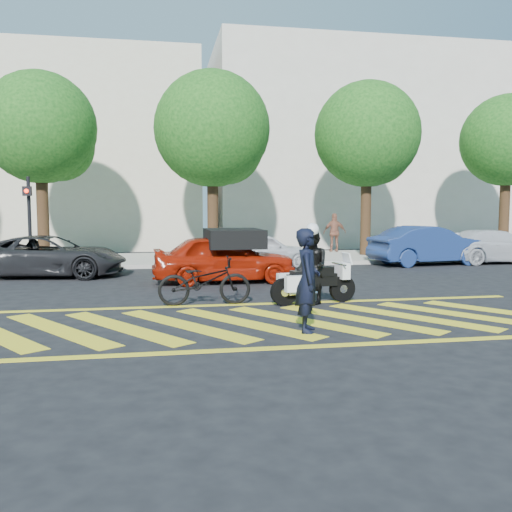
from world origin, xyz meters
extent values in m
plane|color=black|center=(0.00, 0.00, 0.00)|extent=(90.00, 90.00, 0.00)
cube|color=#9E998E|center=(0.00, 12.00, 0.07)|extent=(60.00, 5.00, 0.15)
cube|color=yellow|center=(-3.90, 0.00, 0.00)|extent=(2.43, 3.21, 0.01)
cube|color=yellow|center=(-2.80, 0.00, 0.00)|extent=(2.43, 3.21, 0.01)
cube|color=yellow|center=(-1.70, 0.00, 0.00)|extent=(2.43, 3.21, 0.01)
cube|color=yellow|center=(-0.60, 0.00, 0.00)|extent=(2.43, 3.21, 0.01)
cube|color=yellow|center=(0.50, 0.00, 0.00)|extent=(2.43, 3.21, 0.01)
cube|color=yellow|center=(1.60, 0.00, 0.00)|extent=(2.43, 3.21, 0.01)
cube|color=yellow|center=(2.70, 0.00, 0.00)|extent=(2.43, 3.21, 0.01)
cube|color=yellow|center=(3.80, 0.00, 0.00)|extent=(2.43, 3.21, 0.01)
cube|color=yellow|center=(4.90, 0.00, 0.00)|extent=(2.43, 3.21, 0.01)
cube|color=yellow|center=(0.00, -1.90, 0.00)|extent=(12.00, 0.20, 0.01)
cube|color=yellow|center=(0.00, 1.90, 0.00)|extent=(12.00, 0.20, 0.01)
cube|color=beige|center=(-8.00, 21.00, 5.00)|extent=(16.00, 8.00, 10.00)
cube|color=beige|center=(9.00, 21.00, 5.50)|extent=(16.00, 8.00, 11.00)
cylinder|color=black|center=(-6.50, 12.00, 2.00)|extent=(0.44, 0.44, 4.00)
sphere|color=#124413|center=(-6.50, 12.00, 5.16)|extent=(4.20, 4.20, 4.20)
sphere|color=#124413|center=(-5.90, 12.30, 4.53)|extent=(2.73, 2.73, 2.73)
cylinder|color=black|center=(0.00, 12.00, 2.00)|extent=(0.44, 0.44, 4.00)
sphere|color=#124413|center=(0.00, 12.00, 5.26)|extent=(4.60, 4.60, 4.60)
sphere|color=#124413|center=(0.60, 12.30, 4.58)|extent=(2.99, 2.99, 2.99)
cylinder|color=black|center=(6.50, 12.00, 2.00)|extent=(0.44, 0.44, 4.00)
sphere|color=#124413|center=(6.50, 12.00, 5.21)|extent=(4.40, 4.40, 4.40)
sphere|color=#124413|center=(7.10, 12.30, 4.55)|extent=(2.86, 2.86, 2.86)
cylinder|color=black|center=(13.00, 12.00, 2.00)|extent=(0.44, 0.44, 4.00)
sphere|color=#124413|center=(13.00, 12.00, 5.10)|extent=(4.00, 4.00, 4.00)
cylinder|color=black|center=(-6.50, 9.80, 1.60)|extent=(0.12, 0.12, 3.20)
cube|color=black|center=(-6.50, 9.60, 2.70)|extent=(0.28, 0.18, 0.32)
sphere|color=#FF260C|center=(-6.50, 9.50, 2.70)|extent=(0.14, 0.14, 0.14)
imported|color=black|center=(0.36, -0.90, 0.90)|extent=(0.59, 0.74, 1.79)
imported|color=black|center=(-1.17, 2.00, 0.53)|extent=(2.04, 0.72, 1.07)
cylinder|color=black|center=(0.54, 1.63, 0.30)|extent=(0.62, 0.22, 0.61)
cylinder|color=silver|center=(0.54, 1.63, 0.30)|extent=(0.20, 0.17, 0.18)
cylinder|color=black|center=(1.95, 1.85, 0.30)|extent=(0.62, 0.22, 0.61)
cylinder|color=silver|center=(1.95, 1.85, 0.30)|extent=(0.20, 0.17, 0.18)
cube|color=black|center=(1.20, 1.73, 0.53)|extent=(1.17, 0.42, 0.28)
cube|color=black|center=(1.47, 1.78, 0.72)|extent=(0.45, 0.34, 0.20)
cube|color=black|center=(0.97, 1.70, 0.70)|extent=(0.55, 0.39, 0.11)
cube|color=silver|center=(1.95, 1.85, 0.72)|extent=(0.26, 0.41, 0.37)
cube|color=silver|center=(0.64, 1.89, 0.50)|extent=(0.43, 0.23, 0.35)
cube|color=silver|center=(0.72, 1.41, 0.50)|extent=(0.43, 0.23, 0.35)
imported|color=black|center=(1.20, 1.74, 0.83)|extent=(0.75, 0.90, 1.66)
imported|color=#9A1807|center=(-0.32, 5.56, 0.69)|extent=(4.11, 1.73, 1.39)
imported|color=black|center=(-5.50, 7.80, 0.64)|extent=(4.86, 2.70, 1.29)
imported|color=silver|center=(1.49, 9.20, 0.63)|extent=(3.80, 1.83, 1.25)
imported|color=navy|center=(7.82, 9.02, 0.73)|extent=(4.61, 2.15, 1.46)
imported|color=#B8BBC1|center=(10.70, 9.20, 0.65)|extent=(4.46, 1.82, 1.29)
imported|color=#945943|center=(5.72, 13.76, 1.02)|extent=(1.08, 0.59, 1.75)
camera|label=1|loc=(-2.14, -9.82, 2.14)|focal=38.00mm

